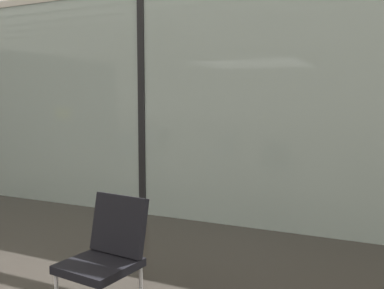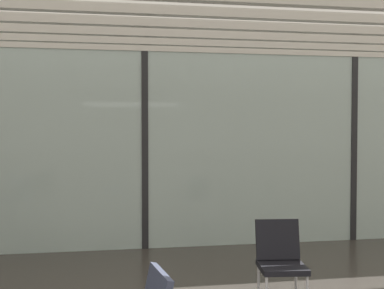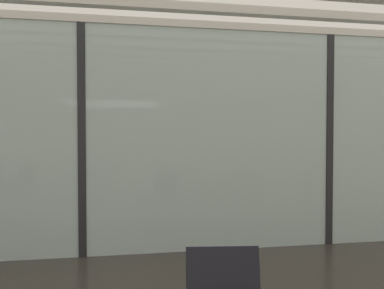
# 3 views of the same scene
# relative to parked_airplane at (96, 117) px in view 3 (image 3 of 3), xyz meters

# --- Properties ---
(glass_curtain_wall) EXTENTS (14.00, 0.08, 3.07)m
(glass_curtain_wall) POSITION_rel_parked_airplane_xyz_m (0.53, -5.44, -0.63)
(glass_curtain_wall) COLOR #A3B7B2
(glass_curtain_wall) RESTS_ON ground
(window_mullion_1) EXTENTS (0.10, 0.12, 3.07)m
(window_mullion_1) POSITION_rel_parked_airplane_xyz_m (0.53, -5.44, -0.63)
(window_mullion_1) COLOR black
(window_mullion_1) RESTS_ON ground
(window_mullion_2) EXTENTS (0.10, 0.12, 3.07)m
(window_mullion_2) POSITION_rel_parked_airplane_xyz_m (4.03, -5.44, -0.63)
(window_mullion_2) COLOR black
(window_mullion_2) RESTS_ON ground
(parked_airplane) EXTENTS (12.49, 4.34, 4.34)m
(parked_airplane) POSITION_rel_parked_airplane_xyz_m (0.00, 0.00, 0.00)
(parked_airplane) COLOR #B2BCD6
(parked_airplane) RESTS_ON ground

